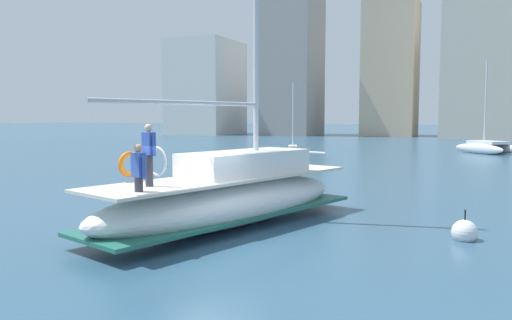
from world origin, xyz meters
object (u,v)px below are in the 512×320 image
main_sailboat (231,195)px  moored_catamaran (293,153)px  mooring_buoy (465,232)px  moored_sloop_far (487,146)px

main_sailboat → moored_catamaran: (-5.92, 22.71, -0.44)m
moored_catamaran → mooring_buoy: (12.34, -21.88, -0.26)m
main_sailboat → moored_catamaran: bearing=104.6°
main_sailboat → moored_sloop_far: main_sailboat is taller
moored_sloop_far → moored_catamaran: size_ratio=1.42×
moored_catamaran → mooring_buoy: bearing=-60.6°
moored_catamaran → mooring_buoy: moored_catamaran is taller
moored_sloop_far → moored_catamaran: 18.67m
main_sailboat → mooring_buoy: size_ratio=13.00×
moored_sloop_far → mooring_buoy: (-1.36, -34.57, -0.42)m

